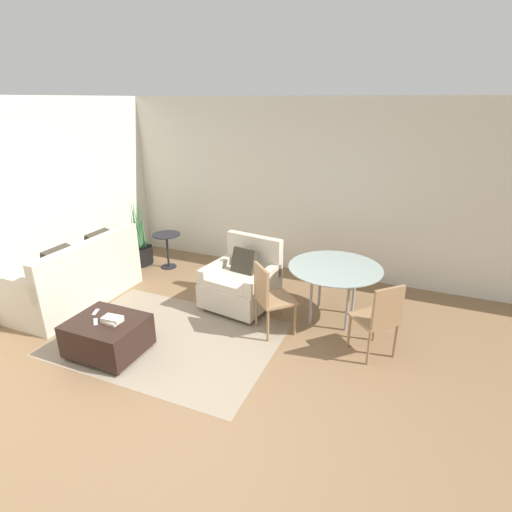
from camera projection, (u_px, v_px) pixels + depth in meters
The scene contains 15 objects.
ground_plane at pixel (189, 398), 3.87m from camera, with size 20.00×20.00×0.00m, color brown.
wall_back at pixel (299, 189), 6.32m from camera, with size 12.00×0.06×2.75m.
wall_left at pixel (58, 198), 5.73m from camera, with size 0.06×12.00×2.75m.
area_rug at pixel (169, 338), 4.83m from camera, with size 2.57×1.83×0.01m.
couch at pixel (78, 280), 5.60m from camera, with size 0.83×1.82×0.95m.
armchair at pixel (242, 282), 5.52m from camera, with size 0.98×0.99×0.93m.
ottoman at pixel (108, 335), 4.49m from camera, with size 0.80×0.67×0.42m.
book_stack at pixel (112, 319), 4.38m from camera, with size 0.22×0.16×0.07m.
tv_remote_primary at pixel (96, 322), 4.38m from camera, with size 0.13×0.13×0.01m.
tv_remote_secondary at pixel (96, 312), 4.58m from camera, with size 0.09×0.14×0.01m.
potted_plant at pixel (140, 250), 6.94m from camera, with size 0.43×0.43×1.21m.
side_table at pixel (167, 244), 6.73m from camera, with size 0.47×0.47×0.60m.
dining_table at pixel (335, 272), 5.05m from camera, with size 1.18×1.18×0.73m.
dining_chair_near_left at pixel (269, 295), 4.78m from camera, with size 0.59×0.59×0.90m.
dining_chair_near_right at pixel (380, 316), 4.32m from camera, with size 0.59×0.59×0.90m.
Camera 1 is at (1.79, -2.60, 2.71)m, focal length 28.00 mm.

